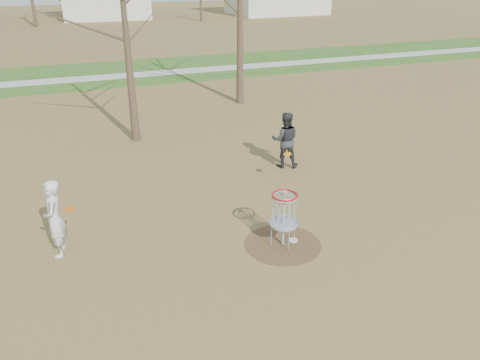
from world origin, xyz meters
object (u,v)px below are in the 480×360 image
(player_throwing, at_px, (285,140))
(disc_grounded, at_px, (293,240))
(disc_golf_basket, at_px, (284,210))
(player_standing, at_px, (55,219))

(player_throwing, height_order, disc_grounded, player_throwing)
(player_throwing, xyz_separation_m, disc_golf_basket, (-2.09, -4.25, 0.01))
(disc_grounded, relative_size, disc_golf_basket, 0.16)
(player_throwing, distance_m, disc_grounded, 4.65)
(disc_grounded, bearing_deg, disc_golf_basket, -171.09)
(disc_grounded, xyz_separation_m, disc_golf_basket, (-0.30, -0.05, 0.89))
(player_throwing, height_order, disc_golf_basket, player_throwing)
(player_standing, relative_size, disc_grounded, 8.19)
(player_throwing, bearing_deg, disc_grounded, 89.37)
(player_throwing, distance_m, disc_golf_basket, 4.73)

